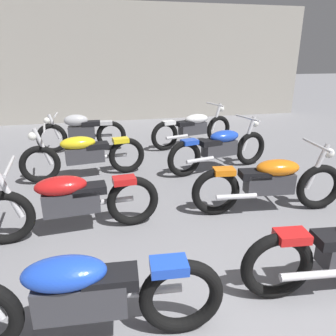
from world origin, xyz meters
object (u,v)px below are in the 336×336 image
object	(u,v)px
motorcycle_left_row_0	(80,295)
motorcycle_left_row_3	(81,132)
motorcycle_left_row_1	(70,200)
motorcycle_right_row_1	(270,182)
motorcycle_left_row_2	(84,154)
motorcycle_right_row_3	(193,128)
motorcycle_right_row_2	(220,147)

from	to	relation	value
motorcycle_left_row_0	motorcycle_left_row_3	world-z (taller)	motorcycle_left_row_0
motorcycle_left_row_1	motorcycle_left_row_0	bearing A→B (deg)	-85.02
motorcycle_left_row_0	motorcycle_right_row_1	size ratio (longest dim) A/B	1.00
motorcycle_left_row_2	motorcycle_right_row_3	world-z (taller)	same
motorcycle_left_row_1	motorcycle_right_row_2	world-z (taller)	same
motorcycle_left_row_3	motorcycle_right_row_3	world-z (taller)	motorcycle_right_row_3
motorcycle_left_row_1	motorcycle_right_row_2	distance (m)	3.16
motorcycle_right_row_1	motorcycle_right_row_2	distance (m)	1.77
motorcycle_right_row_1	motorcycle_left_row_0	bearing A→B (deg)	-146.27
motorcycle_left_row_2	motorcycle_left_row_0	bearing A→B (deg)	-89.91
motorcycle_left_row_2	motorcycle_right_row_1	size ratio (longest dim) A/B	1.00
motorcycle_left_row_2	motorcycle_right_row_2	bearing A→B (deg)	-3.86
motorcycle_left_row_1	motorcycle_right_row_2	xyz separation A→B (m)	(2.63, 1.76, 0.00)
motorcycle_left_row_0	motorcycle_right_row_2	xyz separation A→B (m)	(2.48, 3.44, 0.00)
motorcycle_left_row_3	motorcycle_right_row_3	bearing A→B (deg)	-3.55
motorcycle_left_row_0	motorcycle_left_row_3	distance (m)	5.33
motorcycle_left_row_1	motorcycle_left_row_2	size ratio (longest dim) A/B	1.00
motorcycle_left_row_2	motorcycle_right_row_2	size ratio (longest dim) A/B	1.01
motorcycle_left_row_0	motorcycle_left_row_1	xyz separation A→B (m)	(-0.15, 1.69, 0.00)
motorcycle_left_row_3	motorcycle_left_row_0	bearing A→B (deg)	-89.09
motorcycle_right_row_1	motorcycle_right_row_3	bearing A→B (deg)	90.18
motorcycle_left_row_0	motorcycle_left_row_3	size ratio (longest dim) A/B	1.10
motorcycle_left_row_0	motorcycle_left_row_1	world-z (taller)	same
motorcycle_left_row_2	motorcycle_right_row_1	distance (m)	3.17
motorcycle_right_row_1	motorcycle_right_row_3	size ratio (longest dim) A/B	1.02
motorcycle_left_row_2	motorcycle_left_row_3	xyz separation A→B (m)	(-0.08, 1.72, 0.01)
motorcycle_right_row_2	motorcycle_right_row_3	size ratio (longest dim) A/B	1.01
motorcycle_right_row_3	motorcycle_left_row_0	bearing A→B (deg)	-115.77
motorcycle_left_row_2	motorcycle_left_row_3	size ratio (longest dim) A/B	1.10
motorcycle_left_row_1	motorcycle_right_row_1	xyz separation A→B (m)	(2.65, -0.01, 0.00)
motorcycle_left_row_0	motorcycle_right_row_2	distance (m)	4.24
motorcycle_left_row_1	motorcycle_right_row_3	world-z (taller)	same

